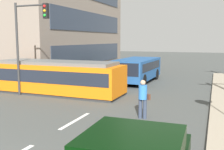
% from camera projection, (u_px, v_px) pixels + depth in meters
% --- Properties ---
extents(ground_plane, '(120.00, 120.00, 0.00)m').
position_uv_depth(ground_plane, '(111.00, 101.00, 14.79)').
color(ground_plane, '#454946').
extents(lane_stripe_2, '(0.16, 2.40, 0.01)m').
position_uv_depth(lane_stripe_2, '(75.00, 121.00, 11.10)').
color(lane_stripe_2, silver).
rests_on(lane_stripe_2, ground).
extents(lane_stripe_3, '(0.16, 2.40, 0.01)m').
position_uv_depth(lane_stripe_3, '(142.00, 83.00, 20.95)').
color(lane_stripe_3, silver).
rests_on(lane_stripe_3, ground).
extents(lane_stripe_4, '(0.16, 2.40, 0.01)m').
position_uv_depth(lane_stripe_4, '(158.00, 74.00, 26.49)').
color(lane_stripe_4, silver).
rests_on(lane_stripe_4, ground).
extents(streetcar_tram, '(8.52, 2.64, 2.04)m').
position_uv_depth(streetcar_tram, '(57.00, 77.00, 16.68)').
color(streetcar_tram, orange).
rests_on(streetcar_tram, ground).
extents(city_bus, '(2.69, 6.06, 1.83)m').
position_uv_depth(city_bus, '(136.00, 69.00, 21.19)').
color(city_bus, '#21508D').
rests_on(city_bus, ground).
extents(pedestrian_crossing, '(0.51, 0.36, 1.67)m').
position_uv_depth(pedestrian_crossing, '(143.00, 97.00, 11.31)').
color(pedestrian_crossing, '#323C50').
rests_on(pedestrian_crossing, ground).
extents(parked_sedan_mid, '(1.99, 4.37, 1.19)m').
position_uv_depth(parked_sedan_mid, '(75.00, 75.00, 20.73)').
color(parked_sedan_mid, silver).
rests_on(parked_sedan_mid, ground).
extents(parked_sedan_far, '(1.99, 4.44, 1.19)m').
position_uv_depth(parked_sedan_far, '(102.00, 68.00, 26.10)').
color(parked_sedan_far, '#30643F').
rests_on(parked_sedan_far, ground).
extents(traffic_light_mast, '(2.32, 0.33, 5.50)m').
position_uv_depth(traffic_light_mast, '(28.00, 32.00, 15.49)').
color(traffic_light_mast, '#333333').
rests_on(traffic_light_mast, ground).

